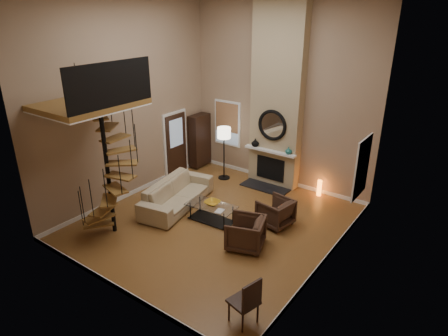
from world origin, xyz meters
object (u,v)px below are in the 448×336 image
Objects in this scene: sofa at (177,193)px; armchair_near at (278,213)px; floor_lamp at (224,137)px; accent_lamp at (319,188)px; hutch at (199,140)px; armchair_far at (249,234)px; side_chair at (247,300)px; coffee_table at (211,211)px.

armchair_near is (2.79, 0.72, -0.04)m from sofa.
armchair_near is 3.45m from floor_lamp.
floor_lamp is (-0.07, 2.34, 1.02)m from sofa.
floor_lamp is at bearing -168.56° from accent_lamp.
hutch is 5.25m from armchair_far.
accent_lamp is at bearing -55.82° from sofa.
armchair_far is at bearing 121.64° from side_chair.
hutch is 1.44m from floor_lamp.
coffee_table is (-1.44, 0.45, -0.07)m from armchair_far.
armchair_far reaches higher than coffee_table.
floor_lamp is 3.64× the size of accent_lamp.
armchair_near is at bearing -86.27° from sofa.
armchair_far is (-0.08, -1.25, 0.00)m from armchair_near.
side_chair reaches higher than accent_lamp.
hutch reaches higher than armchair_near.
accent_lamp is 0.49× the size of side_chair.
side_chair is at bearing 29.28° from armchair_near.
coffee_table is (1.27, -0.08, -0.11)m from sofa.
floor_lamp reaches higher than armchair_far.
hutch is 1.33× the size of coffee_table.
hutch is 4.41m from accent_lamp.
armchair_near reaches higher than coffee_table.
coffee_table is 2.99m from floor_lamp.
sofa is at bearing -66.16° from armchair_near.
hutch is 3.09m from sofa.
accent_lamp is (1.70, 3.03, -0.03)m from coffee_table.
accent_lamp is (4.35, 0.24, -0.70)m from hutch.
sofa is at bearing -63.06° from hutch.
sofa is 2.55m from floor_lamp.
coffee_table is (2.65, -2.79, -0.67)m from hutch.
coffee_table is 2.80× the size of accent_lamp.
sofa is 2.88m from armchair_near.
armchair_far is at bearing 5.91° from armchair_near.
floor_lamp is at bearing -110.19° from armchair_near.
armchair_far reaches higher than armchair_near.
armchair_near is 1.65× the size of accent_lamp.
hutch is 7.56m from side_chair.
sofa is 4.19m from accent_lamp.
armchair_near is at bearing 157.73° from armchair_far.
floor_lamp is 1.78× the size of side_chair.
armchair_near is 2.25m from accent_lamp.
hutch is at bearing -176.80° from accent_lamp.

